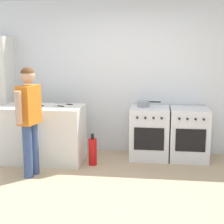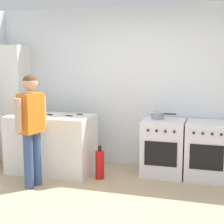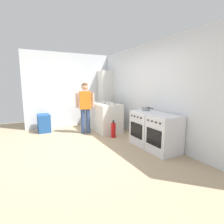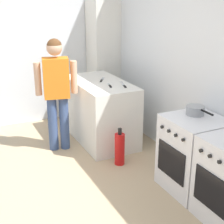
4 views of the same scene
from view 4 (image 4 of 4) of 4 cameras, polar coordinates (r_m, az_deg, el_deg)
The scene contains 12 objects.
ground_plane at distance 3.79m, azimuth -10.52°, elevation -15.24°, with size 8.00×8.00×0.00m, color tan.
back_wall at distance 4.13m, azimuth 15.42°, elevation 7.14°, with size 6.00×0.10×2.60m, color silver.
side_wall_left at distance 5.81m, azimuth -14.56°, elevation 10.67°, with size 0.10×3.10×2.60m, color silver.
counter_unit at distance 5.08m, azimuth -1.94°, elevation 0.14°, with size 1.30×0.70×0.90m, color silver.
oven_left at distance 3.93m, azimuth 13.43°, elevation -6.86°, with size 0.63×0.62×0.85m.
pot at distance 3.86m, azimuth 13.69°, elevation 0.27°, with size 0.38×0.20×0.10m.
knife_paring at distance 4.72m, azimuth -0.35°, elevation 4.41°, with size 0.21×0.08×0.01m.
knife_carving at distance 4.77m, azimuth 1.90°, elevation 4.55°, with size 0.33×0.12×0.01m.
knife_utility at distance 5.04m, azimuth -1.68°, elevation 5.38°, with size 0.23×0.16×0.01m.
person at distance 4.69m, azimuth -9.21°, elevation 4.22°, with size 0.27×0.56×1.56m.
fire_extinguisher at distance 4.44m, azimuth 1.28°, elevation -6.12°, with size 0.13×0.13×0.50m.
larder_cabinet at distance 5.96m, azimuth -1.48°, elevation 8.57°, with size 0.48×0.44×2.00m, color silver.
Camera 4 is at (3.03, -0.72, 2.14)m, focal length 55.00 mm.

